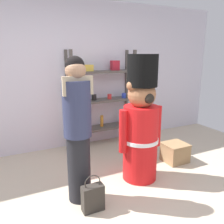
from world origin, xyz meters
The scene contains 7 objects.
ground_plane centered at (0.00, 0.00, 0.00)m, with size 6.40×6.40×0.00m, color beige.
back_wall centered at (0.00, 2.20, 1.30)m, with size 6.40×0.12×2.60m, color silver.
merchandise_shelf centered at (0.56, 1.98, 0.89)m, with size 1.25×0.35×1.75m.
teddy_bear_guard centered at (0.50, 0.57, 0.78)m, with size 0.64×0.48×1.67m.
person_shopper centered at (-0.39, 0.47, 0.88)m, with size 0.33×0.31×1.66m.
shopping_bag centered at (-0.34, 0.19, 0.16)m, with size 0.24×0.12×0.43m.
display_crate centered at (1.29, 0.75, 0.15)m, with size 0.37×0.34×0.30m.
Camera 1 is at (-1.13, -1.91, 1.67)m, focal length 37.53 mm.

